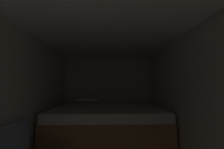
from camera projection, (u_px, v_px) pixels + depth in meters
wall_back at (107, 92)px, 4.71m from camera, size 2.63×0.05×2.10m
wall_left at (16, 100)px, 2.24m from camera, size 0.05×4.82×2.10m
wall_right at (196, 99)px, 2.32m from camera, size 0.05×4.82×2.10m
ceiling_slab at (108, 27)px, 2.35m from camera, size 2.63×4.82×0.05m
bed at (107, 123)px, 3.64m from camera, size 2.41×1.92×0.92m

